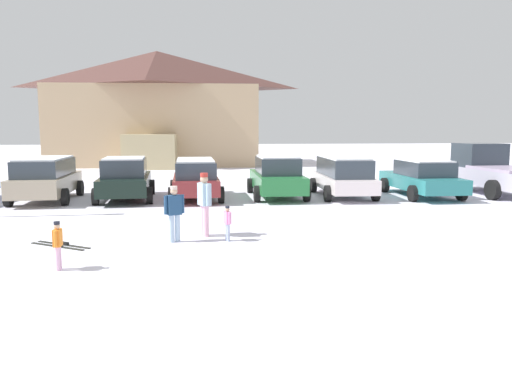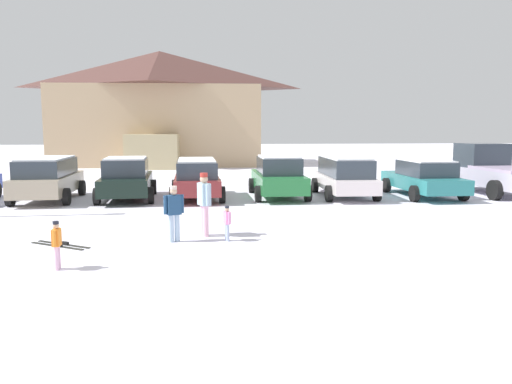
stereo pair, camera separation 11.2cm
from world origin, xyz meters
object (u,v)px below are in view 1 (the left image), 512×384
at_px(pickup_truck, 490,171).
at_px(parked_white_suv, 343,175).
at_px(ski_lodge, 158,107).
at_px(parked_maroon_van, 195,177).
at_px(parked_teal_hatchback, 422,178).
at_px(skier_adult_in_blue_parka, 204,201).
at_px(skier_teen_in_navy_coat, 174,211).
at_px(parked_beige_suv, 46,178).
at_px(parked_black_sedan, 125,178).
at_px(parked_green_coupe, 277,176).
at_px(skier_child_in_pink_snowsuit, 228,221).
at_px(skier_child_in_orange_jacket, 58,243).
at_px(pair_of_skis, 61,245).

bearing_deg(pickup_truck, parked_white_suv, -177.68).
height_order(ski_lodge, parked_maroon_van, ski_lodge).
bearing_deg(parked_teal_hatchback, skier_adult_in_blue_parka, -143.40).
height_order(parked_white_suv, skier_teen_in_navy_coat, parked_white_suv).
distance_m(parked_beige_suv, parked_maroon_van, 5.78).
distance_m(parked_black_sedan, skier_teen_in_navy_coat, 8.05).
bearing_deg(parked_beige_suv, parked_green_coupe, 0.59).
bearing_deg(skier_child_in_pink_snowsuit, pickup_truck, 33.99).
distance_m(parked_teal_hatchback, skier_adult_in_blue_parka, 11.25).
xyz_separation_m(pickup_truck, skier_child_in_pink_snowsuit, (-11.80, -7.96, -0.49)).
distance_m(parked_white_suv, skier_teen_in_navy_coat, 10.05).
xyz_separation_m(parked_teal_hatchback, pickup_truck, (3.33, 0.60, 0.20)).
xyz_separation_m(parked_black_sedan, skier_adult_in_blue_parka, (3.06, -7.10, 0.10)).
distance_m(parked_maroon_van, skier_child_in_orange_jacket, 10.29).
xyz_separation_m(skier_adult_in_blue_parka, pair_of_skis, (-3.47, -0.75, -0.92)).
relative_size(parked_black_sedan, parked_maroon_van, 1.01).
bearing_deg(parked_white_suv, skier_teen_in_navy_coat, -130.40).
relative_size(parked_black_sedan, skier_child_in_pink_snowsuit, 5.03).
bearing_deg(parked_black_sedan, parked_maroon_van, -0.55).
height_order(parked_white_suv, pickup_truck, pickup_truck).
bearing_deg(ski_lodge, parked_green_coupe, -72.33).
height_order(pickup_truck, skier_child_in_orange_jacket, pickup_truck).
bearing_deg(parked_beige_suv, skier_teen_in_navy_coat, -55.37).
bearing_deg(parked_maroon_van, skier_child_in_pink_snowsuit, -83.59).
xyz_separation_m(ski_lodge, parked_beige_suv, (-2.71, -20.16, -3.52)).
distance_m(parked_maroon_van, pair_of_skis, 8.49).
height_order(skier_child_in_pink_snowsuit, pair_of_skis, skier_child_in_pink_snowsuit).
xyz_separation_m(ski_lodge, parked_teal_hatchback, (12.41, -20.56, -3.65)).
bearing_deg(parked_teal_hatchback, skier_child_in_orange_jacket, -141.35).
height_order(ski_lodge, parked_green_coupe, ski_lodge).
distance_m(parked_teal_hatchback, pickup_truck, 3.39).
height_order(parked_teal_hatchback, skier_child_in_pink_snowsuit, parked_teal_hatchback).
relative_size(parked_beige_suv, parked_white_suv, 0.95).
height_order(parked_beige_suv, pickup_truck, pickup_truck).
distance_m(parked_black_sedan, parked_green_coupe, 6.08).
xyz_separation_m(parked_maroon_van, skier_child_in_pink_snowsuit, (0.87, -7.72, -0.36)).
relative_size(ski_lodge, skier_adult_in_blue_parka, 9.68).
xyz_separation_m(parked_maroon_van, parked_teal_hatchback, (9.33, -0.36, -0.08)).
bearing_deg(pair_of_skis, ski_lodge, 89.80).
xyz_separation_m(ski_lodge, parked_white_suv, (9.14, -20.23, -3.54)).
xyz_separation_m(ski_lodge, parked_maroon_van, (3.07, -20.19, -3.57)).
xyz_separation_m(parked_teal_hatchback, skier_adult_in_blue_parka, (-9.03, -6.71, 0.15)).
relative_size(parked_beige_suv, pickup_truck, 0.83).
height_order(parked_maroon_van, parked_teal_hatchback, parked_maroon_van).
distance_m(ski_lodge, parked_green_coupe, 21.36).
relative_size(skier_adult_in_blue_parka, skier_child_in_orange_jacket, 1.69).
bearing_deg(parked_teal_hatchback, pair_of_skis, -149.17).
relative_size(ski_lodge, skier_teen_in_navy_coat, 11.48).
xyz_separation_m(parked_beige_suv, skier_teen_in_navy_coat, (5.33, -7.72, -0.12)).
bearing_deg(ski_lodge, skier_teen_in_navy_coat, -84.62).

